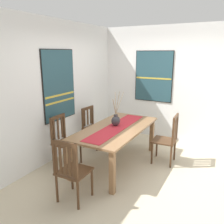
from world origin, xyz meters
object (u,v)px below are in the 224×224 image
Objects in this scene: chair_0 at (168,138)px; dining_table at (116,132)px; chair_1 at (71,170)px; painting_on_back_wall at (59,85)px; chair_3 at (93,126)px; painting_on_side_wall at (154,76)px; chair_2 at (64,140)px; centerpiece_vase at (116,120)px.

dining_table is at bearing 121.01° from chair_0.
chair_1 is 1.91m from painting_on_back_wall.
painting_on_back_wall is (-0.67, 2.03, 0.96)m from chair_0.
painting_on_side_wall is at bearing -36.67° from chair_3.
painting_on_side_wall is (1.97, -1.27, 0.06)m from painting_on_back_wall.
dining_table is 2.04× the size of chair_1.
chair_2 is 0.78× the size of painting_on_side_wall.
chair_1 reaches higher than chair_2.
painting_on_side_wall is (1.81, -0.08, 0.88)m from dining_table.
chair_0 is 2.34m from painting_on_back_wall.
painting_on_side_wall reaches higher than chair_3.
chair_1 is (-1.33, 0.02, -0.14)m from dining_table.
centerpiece_vase is 0.70× the size of chair_1.
painting_on_side_wall reaches higher than dining_table.
chair_3 is (1.86, 0.85, -0.03)m from chair_1.
chair_2 is (-0.48, 0.85, -0.16)m from dining_table.
painting_on_side_wall reaches higher than chair_0.
chair_2 is at bearing 120.26° from chair_0.
chair_3 is at bearing 61.36° from centerpiece_vase.
painting_on_back_wall reaches higher than chair_3.
painting_on_back_wall is at bearing 46.03° from chair_2.
dining_table is at bearing 177.32° from painting_on_side_wall.
centerpiece_vase is 1.04m from chair_2.
dining_table is 1.61× the size of painting_on_side_wall.
chair_1 is at bearing -178.69° from centerpiece_vase.
dining_table is 2.18× the size of chair_3.
chair_2 is at bearing 157.72° from painting_on_side_wall.
painting_on_side_wall reaches higher than centerpiece_vase.
chair_1 is 0.79× the size of painting_on_side_wall.
painting_on_side_wall is at bearing -2.68° from dining_table.
chair_2 is 1.01m from chair_3.
painting_on_side_wall is (1.28, -0.95, 1.05)m from chair_3.
dining_table is at bearing -144.70° from centerpiece_vase.
dining_table is 1.34m from chair_1.
centerpiece_vase reaches higher than chair_3.
centerpiece_vase is at bearing -54.86° from chair_2.
chair_0 is at bearing -64.53° from centerpiece_vase.
dining_table is 0.99m from chair_2.
painting_on_side_wall is (2.29, -0.94, 1.04)m from chair_2.
centerpiece_vase is 1.05m from chair_0.
painting_on_back_wall is at bearing 108.26° from chair_0.
centerpiece_vase is at bearing 1.31° from chair_1.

